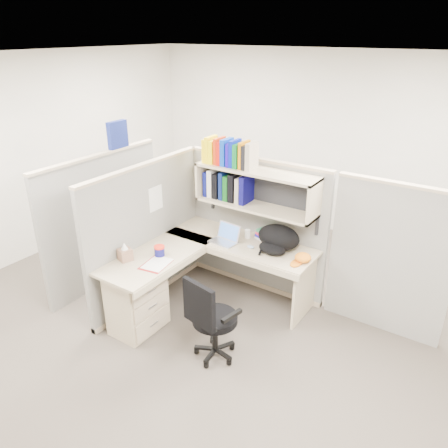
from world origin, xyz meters
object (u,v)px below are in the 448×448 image
Objects in this scene: desk at (165,286)px; laptop at (223,234)px; snack_canister at (160,251)px; task_chair at (212,331)px; backpack at (276,239)px.

laptop is (0.26, 0.72, 0.40)m from desk.
laptop reaches higher than snack_canister.
task_chair is (0.89, -0.30, -0.47)m from snack_canister.
desk is 0.38m from snack_canister.
snack_canister is at bearing -116.69° from laptop.
laptop is 0.33× the size of task_chair.
laptop is at bearing 118.13° from task_chair.
snack_canister is (-0.13, 0.09, 0.35)m from desk.
backpack is 1.21m from task_chair.
desk is 5.91× the size of laptop.
backpack is (0.84, 0.87, 0.43)m from desk.
snack_canister is at bearing 145.48° from desk.
task_chair reaches higher than desk.
snack_canister is 0.13× the size of task_chair.
desk is at bearing -34.52° from snack_canister.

